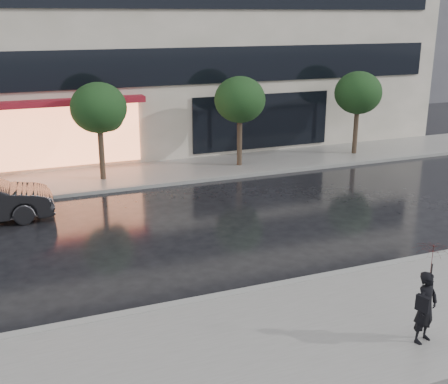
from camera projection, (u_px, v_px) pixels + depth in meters
ground at (284, 268)px, 14.94m from camera, size 120.00×120.00×0.00m
sidewalk_near at (355, 326)px, 12.05m from camera, size 60.00×4.50×0.12m
sidewalk_far at (173, 171)px, 24.00m from camera, size 60.00×3.50×0.12m
curb_near at (303, 281)px, 14.04m from camera, size 60.00×0.25×0.14m
curb_far at (185, 182)px, 22.45m from camera, size 60.00×0.25×0.14m
tree_mid_west at (100, 109)px, 21.91m from camera, size 2.20×2.20×3.99m
tree_mid_east at (241, 101)px, 24.03m from camera, size 2.20×2.20×3.99m
tree_far_east at (359, 94)px, 26.16m from camera, size 2.20×2.20×3.99m
pedestrian_with_umbrella at (430, 279)px, 11.00m from camera, size 1.03×1.04×2.11m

